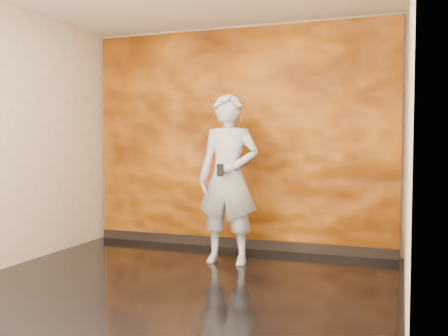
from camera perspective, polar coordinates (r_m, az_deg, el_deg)
room at (r=4.48m, az=-6.27°, el=3.74°), size 4.02×4.02×2.81m
feature_wall at (r=6.30m, az=1.61°, el=3.36°), size 3.90×0.06×2.75m
baseboard at (r=6.39m, az=1.47°, el=-8.56°), size 3.90×0.04×0.12m
man at (r=5.50m, az=0.49°, el=-1.25°), size 0.70×0.48×1.87m
phone at (r=5.24m, az=-0.44°, el=-0.25°), size 0.07×0.02×0.13m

